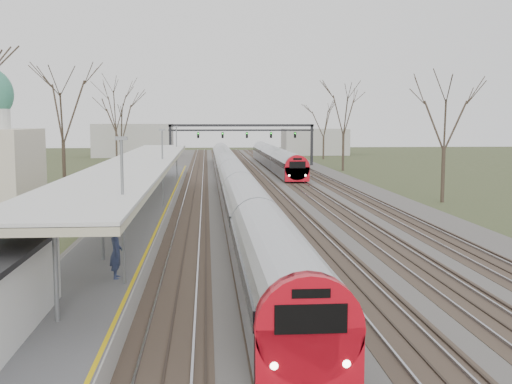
{
  "coord_description": "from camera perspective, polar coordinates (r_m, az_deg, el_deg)",
  "views": [
    {
      "loc": [
        -4.87,
        -7.74,
        6.59
      ],
      "look_at": [
        -1.69,
        33.24,
        2.0
      ],
      "focal_mm": 45.0,
      "sensor_mm": 36.0,
      "label": 1
    }
  ],
  "objects": [
    {
      "name": "signal_gantry",
      "position": [
        92.88,
        -1.26,
        5.33
      ],
      "size": [
        21.0,
        0.59,
        6.08
      ],
      "color": "black",
      "rests_on": "ground"
    },
    {
      "name": "canopy",
      "position": [
        41.02,
        -10.29,
        2.55
      ],
      "size": [
        4.1,
        50.0,
        3.11
      ],
      "color": "slate",
      "rests_on": "platform"
    },
    {
      "name": "track_bed",
      "position": [
        63.28,
        0.23,
        0.45
      ],
      "size": [
        24.0,
        160.0,
        0.22
      ],
      "color": "#474442",
      "rests_on": "ground"
    },
    {
      "name": "tree_east_far",
      "position": [
        53.2,
        16.45,
        6.86
      ],
      "size": [
        5.0,
        5.0,
        10.3
      ],
      "color": "#2D231C",
      "rests_on": "ground"
    },
    {
      "name": "passenger",
      "position": [
        23.28,
        -12.34,
        -5.31
      ],
      "size": [
        0.51,
        0.72,
        1.87
      ],
      "primitive_type": "imported",
      "rotation": [
        0.0,
        0.0,
        1.66
      ],
      "color": "navy",
      "rests_on": "platform"
    },
    {
      "name": "tree_west_far",
      "position": [
        57.06,
        -16.87,
        7.53
      ],
      "size": [
        5.5,
        5.5,
        11.33
      ],
      "color": "#2D231C",
      "rests_on": "ground"
    },
    {
      "name": "platform",
      "position": [
        45.84,
        -9.64,
        -1.35
      ],
      "size": [
        3.5,
        69.0,
        1.0
      ],
      "primitive_type": "cube",
      "color": "#9E9B93",
      "rests_on": "ground"
    },
    {
      "name": "train_near",
      "position": [
        59.36,
        -2.14,
        1.43
      ],
      "size": [
        2.62,
        90.21,
        3.05
      ],
      "color": "#ACAFB7",
      "rests_on": "ground"
    },
    {
      "name": "train_far",
      "position": [
        88.44,
        1.65,
        3.06
      ],
      "size": [
        2.62,
        45.21,
        3.05
      ],
      "color": "#ACAFB7",
      "rests_on": "ground"
    }
  ]
}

